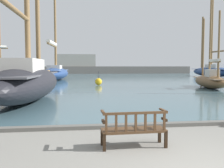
% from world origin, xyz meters
% --- Properties ---
extents(harbor_water, '(100.00, 80.00, 0.08)m').
position_xyz_m(harbor_water, '(0.00, 44.00, 0.04)').
color(harbor_water, '#476670').
rests_on(harbor_water, ground).
extents(quay_edge_kerb, '(40.00, 0.30, 0.12)m').
position_xyz_m(quay_edge_kerb, '(0.00, 3.85, 0.06)').
color(quay_edge_kerb, '#5B5954').
rests_on(quay_edge_kerb, ground).
extents(park_bench, '(1.62, 0.57, 0.92)m').
position_xyz_m(park_bench, '(-0.98, 1.88, 0.47)').
color(park_bench, black).
rests_on(park_bench, ground).
extents(sailboat_outer_port, '(4.07, 11.76, 16.30)m').
position_xyz_m(sailboat_outer_port, '(-5.80, 32.43, 1.26)').
color(sailboat_outer_port, navy).
rests_on(sailboat_outer_port, harbor_water).
extents(sailboat_far_starboard, '(3.31, 14.20, 15.13)m').
position_xyz_m(sailboat_far_starboard, '(-5.30, 10.69, 1.32)').
color(sailboat_far_starboard, black).
rests_on(sailboat_far_starboard, harbor_water).
extents(sailboat_far_port, '(4.12, 12.16, 15.77)m').
position_xyz_m(sailboat_far_port, '(21.92, 39.33, 1.31)').
color(sailboat_far_port, navy).
rests_on(sailboat_far_port, harbor_water).
extents(sailboat_nearest_port, '(2.52, 6.45, 7.73)m').
position_xyz_m(sailboat_nearest_port, '(9.12, 16.67, 0.84)').
color(sailboat_nearest_port, brown).
rests_on(sailboat_nearest_port, harbor_water).
extents(channel_buoy, '(0.71, 0.71, 1.41)m').
position_xyz_m(channel_buoy, '(-0.43, 21.43, 0.44)').
color(channel_buoy, gold).
rests_on(channel_buoy, harbor_water).
extents(far_breakwater, '(54.22, 2.40, 6.43)m').
position_xyz_m(far_breakwater, '(-1.02, 61.18, 1.54)').
color(far_breakwater, '#66605B').
rests_on(far_breakwater, ground).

